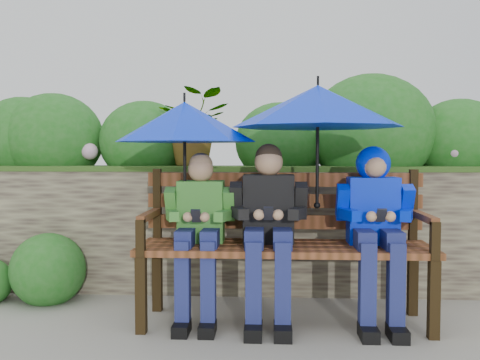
# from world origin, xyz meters

# --- Properties ---
(ground) EXTENTS (60.00, 60.00, 0.00)m
(ground) POSITION_xyz_m (0.00, 0.00, 0.00)
(ground) COLOR gray
(ground) RESTS_ON ground
(garden_backdrop) EXTENTS (8.00, 2.88, 1.90)m
(garden_backdrop) POSITION_xyz_m (0.02, 1.58, 0.66)
(garden_backdrop) COLOR #423830
(garden_backdrop) RESTS_ON ground
(park_bench) EXTENTS (1.94, 0.57, 1.02)m
(park_bench) POSITION_xyz_m (0.31, 0.00, 0.58)
(park_bench) COLOR black
(park_bench) RESTS_ON ground
(boy_left) EXTENTS (0.47, 0.54, 1.14)m
(boy_left) POSITION_xyz_m (-0.26, -0.09, 0.66)
(boy_left) COLOR #338531
(boy_left) RESTS_ON ground
(boy_middle) EXTENTS (0.51, 0.59, 1.20)m
(boy_middle) POSITION_xyz_m (0.20, -0.10, 0.68)
(boy_middle) COLOR black
(boy_middle) RESTS_ON ground
(boy_right) EXTENTS (0.50, 0.60, 1.18)m
(boy_right) POSITION_xyz_m (0.90, -0.08, 0.72)
(boy_right) COLOR #0017DB
(boy_right) RESTS_ON ground
(umbrella_left) EXTENTS (0.96, 0.96, 0.79)m
(umbrella_left) POSITION_xyz_m (-0.36, -0.05, 1.35)
(umbrella_left) COLOR #0023D5
(umbrella_left) RESTS_ON ground
(umbrella_right) EXTENTS (1.15, 1.15, 0.88)m
(umbrella_right) POSITION_xyz_m (0.52, -0.03, 1.45)
(umbrella_right) COLOR #0023D5
(umbrella_right) RESTS_ON ground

